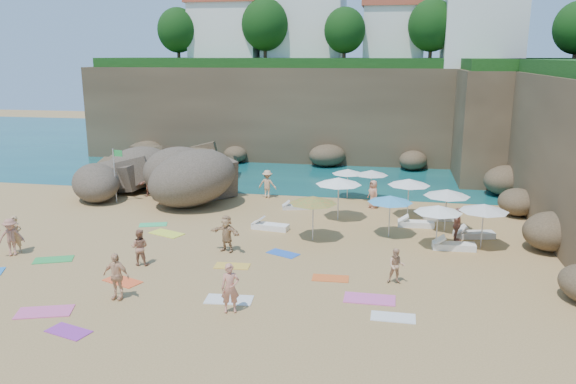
% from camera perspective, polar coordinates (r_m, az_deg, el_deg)
% --- Properties ---
extents(ground, '(120.00, 120.00, 0.00)m').
position_cam_1_polar(ground, '(27.87, -5.21, -5.26)').
color(ground, tan).
rests_on(ground, ground).
extents(seawater, '(120.00, 120.00, 0.00)m').
position_cam_1_polar(seawater, '(56.53, 3.10, 4.53)').
color(seawater, '#0C4751').
rests_on(seawater, ground).
extents(cliff_back, '(44.00, 8.00, 8.00)m').
position_cam_1_polar(cliff_back, '(50.85, 4.65, 8.01)').
color(cliff_back, brown).
rests_on(cliff_back, ground).
extents(cliff_corner, '(10.00, 12.00, 8.00)m').
position_cam_1_polar(cliff_corner, '(46.60, 22.74, 6.47)').
color(cliff_corner, brown).
rests_on(cliff_corner, ground).
extents(rock_promontory, '(12.00, 7.00, 2.00)m').
position_cam_1_polar(rock_promontory, '(46.10, -13.00, 2.08)').
color(rock_promontory, brown).
rests_on(rock_promontory, ground).
extents(clifftop_buildings, '(28.48, 9.48, 7.00)m').
position_cam_1_polar(clifftop_buildings, '(51.34, 6.03, 16.13)').
color(clifftop_buildings, white).
rests_on(clifftop_buildings, cliff_back).
extents(clifftop_trees, '(35.60, 23.82, 4.40)m').
position_cam_1_polar(clifftop_trees, '(44.96, 7.73, 16.45)').
color(clifftop_trees, '#11380F').
rests_on(clifftop_trees, ground).
extents(marina_masts, '(3.10, 0.10, 6.00)m').
position_cam_1_polar(marina_masts, '(60.54, -12.68, 7.69)').
color(marina_masts, white).
rests_on(marina_masts, ground).
extents(rock_outcrop, '(9.71, 8.27, 3.33)m').
position_cam_1_polar(rock_outcrop, '(39.01, -13.50, -0.05)').
color(rock_outcrop, brown).
rests_on(rock_outcrop, ground).
extents(flag_pole, '(0.67, 0.15, 3.43)m').
position_cam_1_polar(flag_pole, '(36.49, -17.08, 2.30)').
color(flag_pole, silver).
rests_on(flag_pole, ground).
extents(parasol_0, '(2.03, 2.03, 1.92)m').
position_cam_1_polar(parasol_0, '(36.29, 6.10, 2.09)').
color(parasol_0, silver).
rests_on(parasol_0, ground).
extents(parasol_1, '(2.09, 2.09, 1.97)m').
position_cam_1_polar(parasol_1, '(35.89, 8.49, 1.96)').
color(parasol_1, silver).
rests_on(parasol_1, ground).
extents(parasol_2, '(2.39, 2.39, 2.26)m').
position_cam_1_polar(parasol_2, '(32.37, 12.20, 0.99)').
color(parasol_2, silver).
rests_on(parasol_2, ground).
extents(parasol_3, '(2.40, 2.40, 2.27)m').
position_cam_1_polar(parasol_3, '(30.33, 15.85, -0.07)').
color(parasol_3, silver).
rests_on(parasol_3, ground).
extents(parasol_5, '(2.57, 2.57, 2.43)m').
position_cam_1_polar(parasol_5, '(31.33, 5.17, 1.12)').
color(parasol_5, silver).
rests_on(parasol_5, ground).
extents(parasol_6, '(2.40, 2.40, 2.27)m').
position_cam_1_polar(parasol_6, '(27.77, 2.57, -0.79)').
color(parasol_6, silver).
rests_on(parasol_6, ground).
extents(parasol_7, '(2.33, 2.33, 2.20)m').
position_cam_1_polar(parasol_7, '(28.14, 19.28, -1.51)').
color(parasol_7, silver).
rests_on(parasol_7, ground).
extents(parasol_9, '(2.28, 2.28, 2.15)m').
position_cam_1_polar(parasol_9, '(27.43, 15.02, -1.68)').
color(parasol_9, silver).
rests_on(parasol_9, ground).
extents(parasol_10, '(2.29, 2.29, 2.16)m').
position_cam_1_polar(parasol_10, '(28.76, 10.35, -0.70)').
color(parasol_10, silver).
rests_on(parasol_10, ground).
extents(lounger_0, '(1.69, 0.93, 0.25)m').
position_cam_1_polar(lounger_0, '(33.85, 0.78, -1.54)').
color(lounger_0, silver).
rests_on(lounger_0, ground).
extents(lounger_1, '(2.01, 0.99, 0.30)m').
position_cam_1_polar(lounger_1, '(32.77, 15.33, -2.51)').
color(lounger_1, silver).
rests_on(lounger_1, ground).
extents(lounger_2, '(1.94, 0.68, 0.30)m').
position_cam_1_polar(lounger_2, '(31.21, 12.87, -3.18)').
color(lounger_2, white).
rests_on(lounger_2, ground).
extents(lounger_3, '(2.04, 0.95, 0.31)m').
position_cam_1_polar(lounger_3, '(29.95, -1.80, -3.54)').
color(lounger_3, white).
rests_on(lounger_3, ground).
extents(lounger_4, '(2.10, 1.07, 0.31)m').
position_cam_1_polar(lounger_4, '(30.15, 18.39, -4.14)').
color(lounger_4, silver).
rests_on(lounger_4, ground).
extents(lounger_5, '(2.02, 0.75, 0.31)m').
position_cam_1_polar(lounger_5, '(28.08, 16.50, -5.31)').
color(lounger_5, white).
rests_on(lounger_5, ground).
extents(towel_1, '(2.14, 1.53, 0.03)m').
position_cam_1_polar(towel_1, '(22.54, -23.49, -11.10)').
color(towel_1, '#DE5694').
rests_on(towel_1, ground).
extents(towel_2, '(1.78, 1.34, 0.03)m').
position_cam_1_polar(towel_2, '(24.31, -16.45, -8.68)').
color(towel_2, '#FF5828').
rests_on(towel_2, ground).
extents(towel_3, '(1.89, 1.43, 0.03)m').
position_cam_1_polar(towel_3, '(27.77, -22.72, -6.36)').
color(towel_3, green).
rests_on(towel_3, ground).
extents(towel_4, '(1.59, 0.87, 0.03)m').
position_cam_1_polar(towel_4, '(25.04, -5.69, -7.48)').
color(towel_4, gold).
rests_on(towel_4, ground).
extents(towel_5, '(1.86, 1.04, 0.03)m').
position_cam_1_polar(towel_5, '(21.80, -6.01, -10.82)').
color(towel_5, silver).
rests_on(towel_5, ground).
extents(towel_6, '(1.66, 1.14, 0.03)m').
position_cam_1_polar(towel_6, '(20.79, -21.39, -13.05)').
color(towel_6, purple).
rests_on(towel_6, ground).
extents(towel_8, '(1.65, 1.28, 0.03)m').
position_cam_1_polar(towel_8, '(26.41, -0.50, -6.27)').
color(towel_8, blue).
rests_on(towel_8, ground).
extents(towel_9, '(1.95, 0.98, 0.03)m').
position_cam_1_polar(towel_9, '(21.97, 8.29, -10.69)').
color(towel_9, '#E257A9').
rests_on(towel_9, ground).
extents(towel_10, '(1.54, 0.82, 0.03)m').
position_cam_1_polar(towel_10, '(23.69, 4.34, -8.73)').
color(towel_10, orange).
rests_on(towel_10, ground).
extents(towel_11, '(1.64, 1.18, 0.03)m').
position_cam_1_polar(towel_11, '(31.64, -13.54, -3.24)').
color(towel_11, '#38C771').
rests_on(towel_11, ground).
extents(towel_12, '(1.99, 1.49, 0.03)m').
position_cam_1_polar(towel_12, '(29.95, -12.22, -4.13)').
color(towel_12, '#E5EE3E').
rests_on(towel_12, ground).
extents(towel_13, '(1.57, 0.80, 0.03)m').
position_cam_1_polar(towel_13, '(20.70, 10.63, -12.40)').
color(towel_13, silver).
rests_on(towel_13, ground).
extents(person_stand_0, '(0.69, 0.50, 1.77)m').
position_cam_1_polar(person_stand_0, '(29.27, -25.95, -3.89)').
color(person_stand_0, tan).
rests_on(person_stand_0, ground).
extents(person_stand_1, '(0.86, 0.71, 1.64)m').
position_cam_1_polar(person_stand_1, '(25.66, -14.85, -5.45)').
color(person_stand_1, '#A86F54').
rests_on(person_stand_1, ground).
extents(person_stand_2, '(1.22, 0.60, 1.83)m').
position_cam_1_polar(person_stand_2, '(36.36, -2.11, 0.82)').
color(person_stand_2, '#DEAB7E').
rests_on(person_stand_2, ground).
extents(person_stand_3, '(0.67, 1.10, 1.75)m').
position_cam_1_polar(person_stand_3, '(29.02, 16.79, -3.22)').
color(person_stand_3, '#9E604F').
rests_on(person_stand_3, ground).
extents(person_stand_4, '(0.88, 0.93, 1.71)m').
position_cam_1_polar(person_stand_4, '(34.36, 8.65, -0.21)').
color(person_stand_4, tan).
rests_on(person_stand_4, ground).
extents(person_stand_5, '(1.52, 0.83, 1.58)m').
position_cam_1_polar(person_stand_5, '(37.87, -13.90, 0.74)').
color(person_stand_5, '#AD6B56').
rests_on(person_stand_5, ground).
extents(person_lie_0, '(1.95, 2.06, 0.46)m').
position_cam_1_polar(person_lie_0, '(29.06, -26.19, -5.38)').
color(person_lie_0, '#AF6E57').
rests_on(person_lie_0, ground).
extents(person_lie_1, '(1.17, 1.87, 0.44)m').
position_cam_1_polar(person_lie_1, '(22.65, -16.94, -9.84)').
color(person_lie_1, '#E9B184').
rests_on(person_lie_1, ground).
extents(person_lie_3, '(2.06, 2.14, 0.46)m').
position_cam_1_polar(person_lie_3, '(26.79, -6.23, -5.56)').
color(person_lie_3, tan).
rests_on(person_lie_3, ground).
extents(person_lie_4, '(1.15, 1.93, 0.43)m').
position_cam_1_polar(person_lie_4, '(20.75, -5.84, -11.52)').
color(person_lie_4, tan).
rests_on(person_lie_4, ground).
extents(person_lie_5, '(0.78, 1.48, 0.55)m').
position_cam_1_polar(person_lie_5, '(23.46, 10.90, -8.49)').
color(person_lie_5, tan).
rests_on(person_lie_5, ground).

